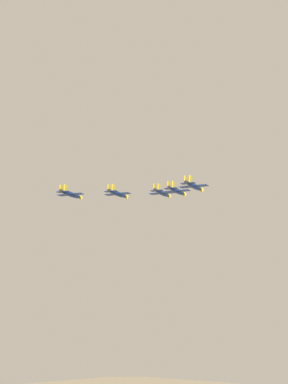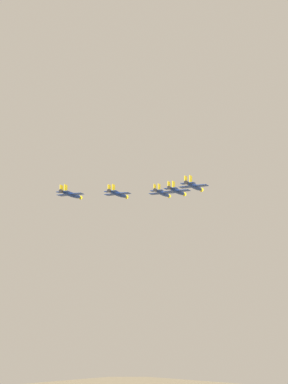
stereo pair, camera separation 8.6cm
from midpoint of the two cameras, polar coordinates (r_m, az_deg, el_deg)
jet_lead at (r=257.52m, az=1.57°, el=-0.09°), size 15.69×10.18×3.39m
jet_left_wingman at (r=249.88m, az=-2.18°, el=-0.16°), size 15.89×10.25×3.42m
jet_right_wingman at (r=239.94m, az=2.83°, el=0.08°), size 15.65×10.08×3.36m
jet_left_outer at (r=243.41m, az=-6.16°, el=-0.20°), size 15.69×10.17×3.39m
jet_right_outer at (r=222.67m, az=4.27°, el=0.50°), size 15.52×10.01×3.34m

